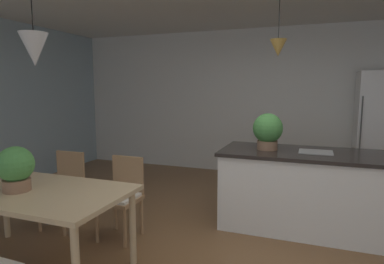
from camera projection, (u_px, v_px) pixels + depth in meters
ground_plane at (241, 260)px, 3.13m from camera, size 10.00×8.40×0.04m
wall_back_kitchen at (280, 103)px, 5.98m from camera, size 10.00×0.12×2.70m
dining_table at (31, 197)px, 2.86m from camera, size 1.73×0.92×0.74m
chair_far_left at (64, 187)px, 3.79m from camera, size 0.41×0.41×0.87m
chair_far_right at (122, 194)px, 3.52m from camera, size 0.40×0.40×0.87m
kitchen_island at (307, 190)px, 3.74m from camera, size 1.96×0.89×0.91m
refrigerator at (378, 132)px, 5.13m from camera, size 0.64×0.67×1.87m
pendant_over_table at (34, 49)px, 2.59m from camera, size 0.22×0.22×0.91m
pendant_over_island_main at (278, 48)px, 3.65m from camera, size 0.19×0.19×0.73m
potted_plant_on_island at (268, 130)px, 3.81m from camera, size 0.35×0.35×0.43m
potted_plant_on_table at (16, 167)px, 2.77m from camera, size 0.31×0.31×0.39m
vase_on_dining_table at (15, 176)px, 2.83m from camera, size 0.13×0.13×0.23m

